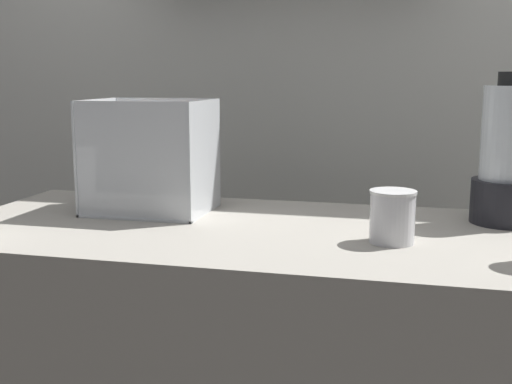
# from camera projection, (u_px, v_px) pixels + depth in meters

# --- Properties ---
(back_wall_unit) EXTENTS (2.60, 0.24, 2.50)m
(back_wall_unit) POSITION_uv_depth(u_px,v_px,m) (311.00, 66.00, 2.10)
(back_wall_unit) COLOR silver
(back_wall_unit) RESTS_ON ground_plane
(carrot_display_bin) EXTENTS (0.29, 0.23, 0.28)m
(carrot_display_bin) POSITION_uv_depth(u_px,v_px,m) (152.00, 178.00, 1.59)
(carrot_display_bin) COLOR white
(carrot_display_bin) RESTS_ON counter
(blender_pitcher) EXTENTS (0.16, 0.16, 0.34)m
(blender_pitcher) POSITION_uv_depth(u_px,v_px,m) (509.00, 161.00, 1.45)
(blender_pitcher) COLOR black
(blender_pitcher) RESTS_ON counter
(juice_cup_orange_left) EXTENTS (0.09, 0.09, 0.11)m
(juice_cup_orange_left) POSITION_uv_depth(u_px,v_px,m) (392.00, 220.00, 1.29)
(juice_cup_orange_left) COLOR white
(juice_cup_orange_left) RESTS_ON counter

